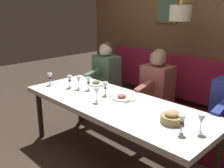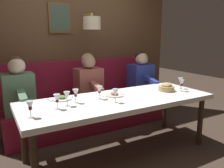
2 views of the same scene
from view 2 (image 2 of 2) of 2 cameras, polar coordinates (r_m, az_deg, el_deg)
The scene contains 18 objects.
ground_plane at distance 3.05m, azimuth 1.78°, elevation -17.19°, with size 12.00×12.00×0.00m, color #423328.
dining_table at distance 2.78m, azimuth 1.87°, elevation -4.96°, with size 0.90×2.41×0.74m.
banquette_bench at distance 3.68m, azimuth -5.49°, elevation -8.12°, with size 0.52×2.61×0.45m, color maroon.
back_wall_panel at distance 3.98m, azimuth -9.25°, elevation 10.15°, with size 0.59×3.81×2.90m.
diner_nearest at distance 4.00m, azimuth 7.42°, elevation 2.27°, with size 0.60×0.40×0.79m.
diner_near at distance 3.50m, azimuth -6.03°, elevation 0.88°, with size 0.60×0.40×0.79m.
diner_middle at distance 3.24m, azimuth -22.88°, elevation -0.91°, with size 0.60×0.40×0.79m.
place_setting_0 at distance 2.77m, azimuth -12.78°, elevation -3.62°, with size 0.24×0.33×0.05m.
place_setting_1 at distance 2.87m, azimuth 0.62°, elevation -2.76°, with size 0.24×0.32×0.05m.
wine_glass_0 at distance 3.23m, azimuth 17.41°, elevation 0.19°, with size 0.07×0.07×0.16m.
wine_glass_1 at distance 2.22m, azimuth -20.27°, elevation -5.30°, with size 0.07×0.07×0.16m.
wine_glass_2 at distance 2.48m, azimuth -11.49°, elevation -2.99°, with size 0.07×0.07×0.16m.
wine_glass_3 at distance 2.55m, azimuth 0.87°, elevation -2.28°, with size 0.07×0.07×0.16m.
wine_glass_4 at distance 2.57m, azimuth -9.31°, elevation -2.36°, with size 0.07×0.07×0.16m.
wine_glass_5 at distance 2.70m, azimuth -3.22°, elevation -1.52°, with size 0.07×0.07×0.16m.
wine_glass_6 at distance 2.39m, azimuth -13.95°, elevation -3.68°, with size 0.07×0.07×0.16m.
wine_glass_7 at distance 3.40m, azimuth 17.16°, elevation 0.79°, with size 0.07×0.07×0.16m.
bread_bowl at distance 3.21m, azimuth 13.84°, elevation -0.91°, with size 0.22×0.22×0.12m.
Camera 2 is at (-2.27, 1.39, 1.49)m, focal length 35.62 mm.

